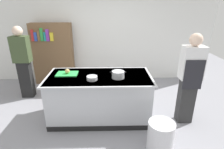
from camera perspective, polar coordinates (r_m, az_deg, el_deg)
The scene contains 11 objects.
ground_plane at distance 3.83m, azimuth -3.76°, elevation -13.07°, with size 10.00×10.00×0.00m, color gray.
back_wall at distance 5.30m, azimuth -3.33°, elevation 14.21°, with size 6.40×0.12×3.00m, color white.
counter_island at distance 3.59m, azimuth -3.94°, elevation -6.95°, with size 1.98×0.98×0.90m.
cutting_board at distance 3.58m, azimuth -14.02°, elevation 0.20°, with size 0.40×0.28×0.02m, color green.
onion at distance 3.55m, azimuth -13.97°, elevation 1.03°, with size 0.09×0.09×0.09m, color tan.
stock_pot at distance 3.29m, azimuth 1.95°, elevation -0.02°, with size 0.30×0.23×0.13m.
mixing_bowl at distance 3.23m, azimuth -6.34°, elevation -1.13°, with size 0.19×0.19×0.07m, color #B7BABF.
trash_bin at distance 3.04m, azimuth 15.08°, elevation -18.48°, with size 0.41×0.41×0.51m, color silver.
person_chef at distance 3.56m, azimuth 23.35°, elevation -1.03°, with size 0.38×0.25×1.72m.
person_guest at distance 4.72m, azimuth -26.33°, elevation 3.75°, with size 0.38×0.24×1.72m.
bookshelf at distance 5.34m, azimuth -18.09°, elevation 6.19°, with size 1.10×0.31×1.70m.
Camera 1 is at (0.17, -3.15, 2.17)m, focal length 28.90 mm.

